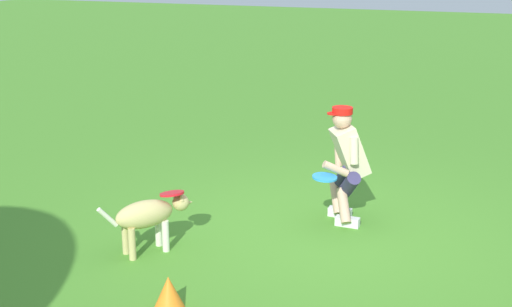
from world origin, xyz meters
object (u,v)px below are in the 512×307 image
object	(u,v)px
frisbee_flying	(172,194)
dog	(149,215)
person	(346,161)
frisbee_held	(325,177)
training_cone	(169,293)

from	to	relation	value
frisbee_flying	dog	bearing A→B (deg)	50.63
person	frisbee_held	xyz separation A→B (m)	(0.13, 0.36, -0.09)
frisbee_flying	training_cone	world-z (taller)	frisbee_flying
dog	frisbee_held	xyz separation A→B (m)	(-1.44, -1.13, 0.23)
dog	training_cone	size ratio (longest dim) A/B	2.98
dog	frisbee_held	distance (m)	1.85
dog	person	bearing A→B (deg)	-11.94
dog	frisbee_flying	size ratio (longest dim) A/B	3.54
frisbee_flying	training_cone	xyz separation A→B (m)	(-0.57, 1.11, -0.42)
frisbee_flying	frisbee_held	xyz separation A→B (m)	(-1.29, -0.94, 0.04)
training_cone	dog	bearing A→B (deg)	-51.53
person	training_cone	distance (m)	2.62
dog	frisbee_flying	distance (m)	0.31
person	frisbee_flying	distance (m)	1.93
frisbee_held	person	bearing A→B (deg)	-109.30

